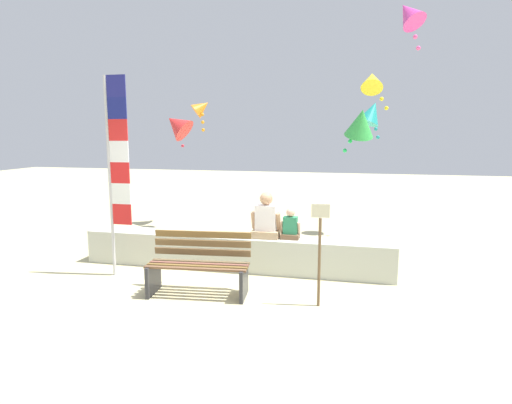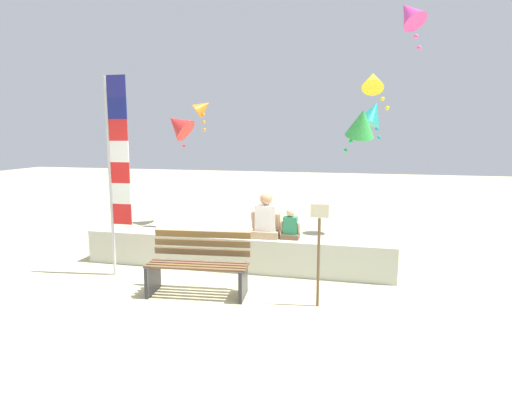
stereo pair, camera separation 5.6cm
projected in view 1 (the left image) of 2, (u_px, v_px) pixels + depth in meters
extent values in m
plane|color=#C8BF8E|center=(219.00, 286.00, 6.62)|extent=(40.00, 40.00, 0.00)
cube|color=#B8BAAB|center=(235.00, 252.00, 7.44)|extent=(5.35, 0.54, 0.58)
cube|color=brown|center=(194.00, 269.00, 6.00)|extent=(1.46, 0.21, 0.03)
cube|color=brown|center=(197.00, 266.00, 6.11)|extent=(1.46, 0.21, 0.03)
cube|color=brown|center=(199.00, 264.00, 6.22)|extent=(1.46, 0.21, 0.03)
cube|color=brown|center=(201.00, 262.00, 6.34)|extent=(1.46, 0.21, 0.03)
cube|color=brown|center=(202.00, 252.00, 6.42)|extent=(1.46, 0.19, 0.10)
cube|color=brown|center=(203.00, 243.00, 6.42)|extent=(1.46, 0.19, 0.10)
cube|color=brown|center=(203.00, 234.00, 6.42)|extent=(1.46, 0.19, 0.10)
cube|color=#2D2D33|center=(153.00, 278.00, 6.29)|extent=(0.10, 0.53, 0.45)
cube|color=#2D2D33|center=(244.00, 282.00, 6.12)|extent=(0.10, 0.53, 0.45)
cube|color=tan|center=(266.00, 234.00, 7.28)|extent=(0.45, 0.37, 0.12)
cube|color=white|center=(266.00, 218.00, 7.24)|extent=(0.35, 0.23, 0.43)
cylinder|color=tan|center=(253.00, 220.00, 7.28)|extent=(0.07, 0.17, 0.31)
cylinder|color=tan|center=(278.00, 221.00, 7.18)|extent=(0.07, 0.17, 0.31)
sphere|color=tan|center=(266.00, 199.00, 7.19)|extent=(0.21, 0.21, 0.21)
cube|color=brown|center=(290.00, 236.00, 7.19)|extent=(0.30, 0.25, 0.08)
cube|color=#2D865A|center=(290.00, 225.00, 7.16)|extent=(0.23, 0.15, 0.29)
cylinder|color=#D9A88B|center=(282.00, 227.00, 7.19)|extent=(0.05, 0.12, 0.21)
cylinder|color=#D9A88B|center=(299.00, 228.00, 7.12)|extent=(0.05, 0.12, 0.21)
sphere|color=#D9A88B|center=(291.00, 212.00, 7.13)|extent=(0.14, 0.14, 0.14)
cylinder|color=#B7B7BC|center=(110.00, 178.00, 6.90)|extent=(0.05, 0.05, 3.21)
cube|color=red|center=(122.00, 214.00, 6.95)|extent=(0.32, 0.02, 0.34)
cube|color=white|center=(121.00, 194.00, 6.89)|extent=(0.32, 0.02, 0.34)
cube|color=red|center=(120.00, 173.00, 6.84)|extent=(0.32, 0.02, 0.34)
cube|color=white|center=(119.00, 152.00, 6.79)|extent=(0.32, 0.02, 0.34)
cube|color=red|center=(118.00, 130.00, 6.74)|extent=(0.32, 0.02, 0.34)
cube|color=navy|center=(117.00, 108.00, 6.68)|extent=(0.32, 0.02, 0.34)
cube|color=navy|center=(116.00, 86.00, 6.63)|extent=(0.32, 0.02, 0.34)
cone|color=green|center=(361.00, 123.00, 8.44)|extent=(0.78, 0.88, 0.72)
sphere|color=green|center=(355.00, 132.00, 8.46)|extent=(0.08, 0.08, 0.08)
sphere|color=green|center=(350.00, 141.00, 8.48)|extent=(0.08, 0.08, 0.08)
sphere|color=green|center=(345.00, 151.00, 8.50)|extent=(0.08, 0.08, 0.08)
cone|color=teal|center=(372.00, 113.00, 9.61)|extent=(0.80, 0.74, 0.64)
sphere|color=teal|center=(374.00, 121.00, 9.55)|extent=(0.08, 0.08, 0.08)
sphere|color=teal|center=(376.00, 129.00, 9.48)|extent=(0.08, 0.08, 0.08)
sphere|color=teal|center=(378.00, 137.00, 9.42)|extent=(0.08, 0.08, 0.08)
cone|color=red|center=(177.00, 125.00, 10.80)|extent=(0.85, 0.69, 0.83)
sphere|color=#CB3246|center=(179.00, 132.00, 10.92)|extent=(0.08, 0.08, 0.08)
sphere|color=#CB3246|center=(181.00, 139.00, 11.05)|extent=(0.08, 0.08, 0.08)
sphere|color=#CB3246|center=(183.00, 146.00, 11.17)|extent=(0.08, 0.08, 0.08)
cone|color=#DB3D9E|center=(409.00, 14.00, 7.39)|extent=(0.73, 0.73, 0.61)
sphere|color=#F054A3|center=(412.00, 25.00, 7.46)|extent=(0.08, 0.08, 0.08)
sphere|color=#F054A3|center=(415.00, 37.00, 7.54)|extent=(0.08, 0.08, 0.08)
sphere|color=#F054A3|center=(418.00, 48.00, 7.62)|extent=(0.08, 0.08, 0.08)
cone|color=yellow|center=(372.00, 81.00, 8.53)|extent=(0.44, 0.60, 0.59)
sphere|color=yellow|center=(377.00, 90.00, 8.54)|extent=(0.08, 0.08, 0.08)
sphere|color=yellow|center=(382.00, 99.00, 8.54)|extent=(0.08, 0.08, 0.08)
sphere|color=yellow|center=(386.00, 108.00, 8.55)|extent=(0.08, 0.08, 0.08)
cone|color=orange|center=(202.00, 107.00, 10.23)|extent=(0.63, 0.56, 0.52)
sphere|color=orange|center=(202.00, 115.00, 10.16)|extent=(0.08, 0.08, 0.08)
sphere|color=orange|center=(203.00, 122.00, 10.09)|extent=(0.08, 0.08, 0.08)
sphere|color=orange|center=(203.00, 130.00, 10.02)|extent=(0.08, 0.08, 0.08)
cylinder|color=brown|center=(319.00, 263.00, 5.76)|extent=(0.04, 0.04, 1.21)
cube|color=beige|center=(320.00, 211.00, 5.65)|extent=(0.24, 0.04, 0.18)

